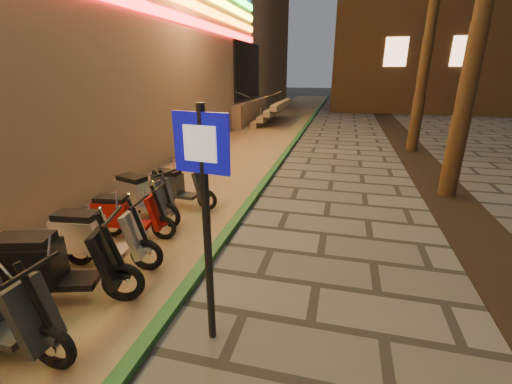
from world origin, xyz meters
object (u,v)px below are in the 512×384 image
(pedestrian_sign, at_px, (205,199))
(scooter_9, at_px, (125,215))
(scooter_8, at_px, (95,237))
(scooter_10, at_px, (142,196))
(scooter_7, at_px, (52,266))
(scooter_11, at_px, (177,186))

(pedestrian_sign, bearing_deg, scooter_9, 148.26)
(scooter_8, xyz_separation_m, scooter_9, (-0.15, 0.97, -0.06))
(scooter_9, bearing_deg, scooter_10, 93.31)
(pedestrian_sign, distance_m, scooter_10, 3.96)
(scooter_7, relative_size, scooter_10, 1.12)
(scooter_9, bearing_deg, pedestrian_sign, -47.61)
(scooter_10, bearing_deg, scooter_11, 82.71)
(scooter_10, bearing_deg, scooter_7, -63.67)
(scooter_7, relative_size, scooter_8, 1.07)
(scooter_7, bearing_deg, scooter_10, 81.47)
(scooter_8, xyz_separation_m, scooter_11, (0.05, 2.61, -0.05))
(pedestrian_sign, xyz_separation_m, scooter_11, (-2.18, 3.57, -1.23))
(scooter_8, height_order, scooter_10, scooter_8)
(pedestrian_sign, bearing_deg, scooter_10, 140.02)
(scooter_10, bearing_deg, pedestrian_sign, -29.40)
(scooter_8, distance_m, scooter_9, 0.98)
(scooter_10, bearing_deg, scooter_9, -60.24)
(scooter_9, height_order, scooter_11, scooter_11)
(scooter_7, bearing_deg, scooter_9, 79.90)
(scooter_7, bearing_deg, scooter_11, 73.41)
(scooter_9, height_order, scooter_10, scooter_10)
(pedestrian_sign, bearing_deg, scooter_7, -174.75)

